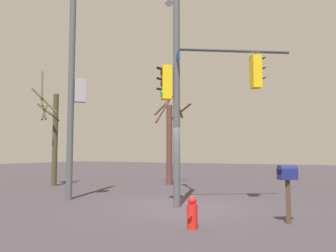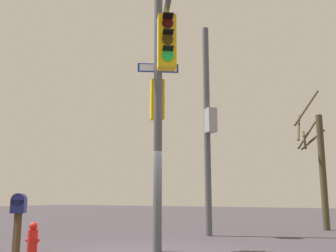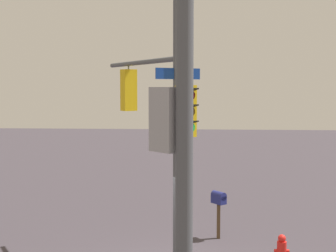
% 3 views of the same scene
% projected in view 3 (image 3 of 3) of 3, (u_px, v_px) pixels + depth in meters
% --- Properties ---
extents(main_signal_pole_assembly, '(2.89, 4.89, 8.14)m').
position_uv_depth(main_signal_pole_assembly, '(161.00, 86.00, 10.77)').
color(main_signal_pole_assembly, '#4C4F54').
rests_on(main_signal_pole_assembly, ground).
extents(secondary_pole_assembly, '(0.61, 0.59, 7.68)m').
position_uv_depth(secondary_pole_assembly, '(181.00, 132.00, 6.28)').
color(secondary_pole_assembly, '#4C4F54').
rests_on(secondary_pole_assembly, ground).
extents(fire_hydrant, '(0.38, 0.24, 0.73)m').
position_uv_depth(fire_hydrant, '(282.00, 249.00, 12.17)').
color(fire_hydrant, red).
rests_on(fire_hydrant, ground).
extents(mailbox, '(0.47, 0.49, 1.41)m').
position_uv_depth(mailbox, '(219.00, 201.00, 14.07)').
color(mailbox, '#4C3823').
rests_on(mailbox, ground).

